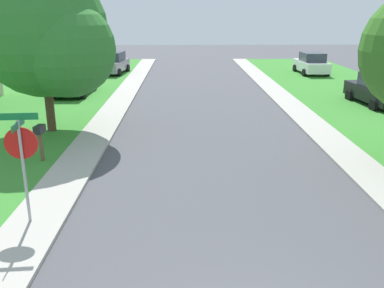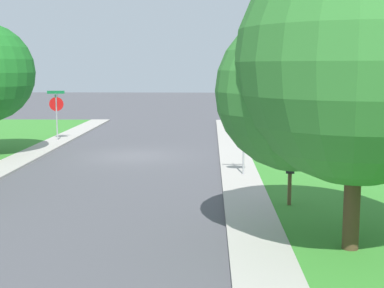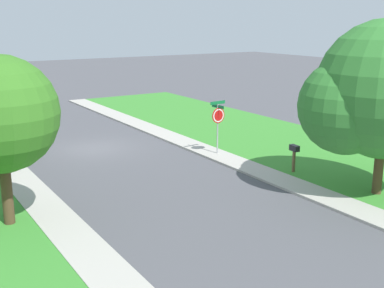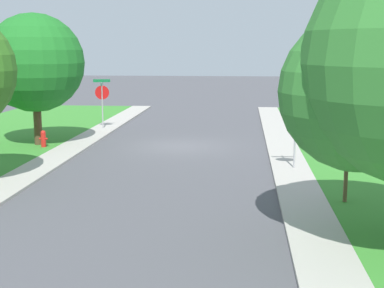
% 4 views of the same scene
% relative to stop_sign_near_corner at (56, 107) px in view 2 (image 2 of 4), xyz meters
% --- Properties ---
extents(ground_plane, '(120.00, 120.00, 0.00)m').
position_rel_stop_sign_near_corner_xyz_m(ground_plane, '(-4.75, 4.60, -1.89)').
color(ground_plane, '#4C4C51').
extents(sidewalk_west, '(1.40, 56.00, 0.10)m').
position_rel_stop_sign_near_corner_xyz_m(sidewalk_west, '(-9.45, 16.60, -1.84)').
color(sidewalk_west, '#ADA89E').
rests_on(sidewalk_west, ground).
extents(stop_sign_near_corner, '(0.91, 0.91, 2.77)m').
position_rel_stop_sign_near_corner_xyz_m(stop_sign_near_corner, '(0.00, 0.00, 0.00)').
color(stop_sign_near_corner, '#9E9EA3').
rests_on(stop_sign_near_corner, ground).
extents(stop_sign_far_corner, '(0.92, 0.92, 2.77)m').
position_rel_stop_sign_near_corner_xyz_m(stop_sign_far_corner, '(-9.57, 9.19, 0.00)').
color(stop_sign_far_corner, '#9E9EA3').
rests_on(stop_sign_far_corner, ground).
extents(tree_sidewalk_near, '(5.62, 5.23, 6.78)m').
position_rel_stop_sign_near_corner_xyz_m(tree_sidewalk_near, '(-11.14, 17.12, 2.11)').
color(tree_sidewalk_near, '#4C3823').
rests_on(tree_sidewalk_near, ground).
extents(mailbox, '(0.29, 0.50, 1.31)m').
position_rel_stop_sign_near_corner_xyz_m(mailbox, '(-10.64, 13.54, -0.88)').
color(mailbox, brown).
rests_on(mailbox, ground).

